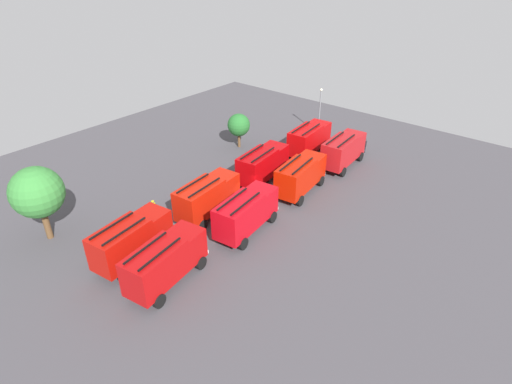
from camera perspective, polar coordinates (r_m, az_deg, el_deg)
The scene contains 18 objects.
ground_plane at distance 42.62m, azimuth 0.00°, elevation -1.62°, with size 63.42×63.42×0.00m, color #423F44.
fire_truck_0 at distance 32.72m, azimuth -12.20°, elevation -9.08°, with size 7.49×3.63×3.88m.
fire_truck_1 at distance 37.43m, azimuth -1.36°, elevation -2.71°, with size 7.44×3.45×3.88m.
fire_truck_2 at distance 43.75m, azimuth 6.08°, elevation 2.35°, with size 7.45×3.47×3.88m.
fire_truck_3 at distance 50.12m, azimuth 11.76°, elevation 5.65°, with size 7.37×3.21×3.88m.
fire_truck_4 at distance 35.60m, azimuth -16.53°, elevation -6.10°, with size 7.46×3.53×3.88m.
fire_truck_5 at distance 40.02m, azimuth -6.63°, elevation -0.55°, with size 7.41×3.33×3.88m.
fire_truck_6 at distance 45.81m, azimuth 0.93°, elevation 3.88°, with size 7.43×3.41×3.88m.
fire_truck_7 at distance 52.57m, azimuth 7.24°, elevation 7.25°, with size 7.41×3.33×3.88m.
firefighter_0 at distance 54.83m, azimuth 14.51°, elevation 6.23°, with size 0.36×0.47×1.83m.
firefighter_1 at distance 52.90m, azimuth 10.79°, elevation 5.61°, with size 0.43×0.26×1.62m.
firefighter_2 at distance 44.23m, azimuth -7.86°, elevation 0.91°, with size 0.30×0.43×1.82m.
firefighter_3 at distance 41.20m, azimuth -13.72°, elevation -2.13°, with size 0.46×0.47×1.83m.
firefighter_4 at distance 55.28m, azimuth 10.99°, elevation 6.71°, with size 0.45×0.30×1.65m.
tree_0 at distance 39.90m, azimuth -27.57°, elevation -0.07°, with size 4.46×4.46×6.92m.
tree_1 at distance 53.99m, azimuth -2.36°, elevation 9.05°, with size 2.86×2.86×4.44m.
traffic_cone_0 at distance 48.82m, azimuth -1.01°, elevation 3.29°, with size 0.51×0.51×0.72m, color #F2600C.
lamppost at distance 58.74m, azimuth 8.66°, elevation 11.28°, with size 0.36×0.36×6.30m.
Camera 1 is at (-27.79, -23.13, 22.56)m, focal length 29.49 mm.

